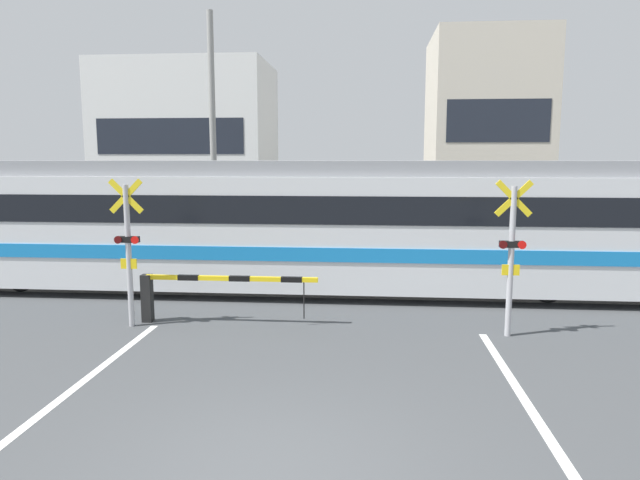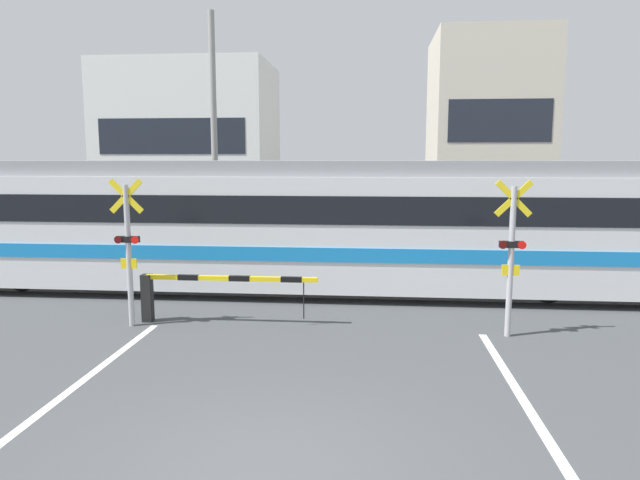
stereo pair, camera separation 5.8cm
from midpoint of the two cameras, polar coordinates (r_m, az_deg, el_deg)
The scene contains 14 objects.
ground_plane at distance 6.50m, azimuth -5.32°, elevation -22.50°, with size 160.00×160.00×0.00m, color #444749.
rail_track_near at distance 13.75m, azimuth 0.66°, elevation -5.62°, with size 50.00×0.10×0.08m.
rail_track_far at distance 15.14m, azimuth 1.10°, elevation -4.33°, with size 50.00×0.10×0.08m.
road_stripe_left at distance 8.14m, azimuth -28.35°, elevation -16.86°, with size 0.14×9.18×0.01m.
road_stripe_right at distance 7.25m, azimuth 23.23°, elevation -19.69°, with size 0.14×9.18×0.01m.
commuter_train at distance 14.30m, azimuth -4.06°, elevation 1.84°, with size 20.76×2.89×3.26m.
crossing_barrier_near at distance 11.83m, azimuth -12.53°, elevation -4.71°, with size 3.60×0.20×0.99m.
crossing_barrier_far at distance 17.43m, azimuth 9.96°, elevation -0.53°, with size 3.60×0.20×0.99m.
crossing_signal_left at distance 11.77m, azimuth -18.48°, elevation -0.58°, with size 0.68×0.15×2.93m.
crossing_signal_right at distance 11.09m, azimuth 18.72°, elevation -1.10°, with size 0.68×0.15×2.93m.
pedestrian at distance 20.21m, azimuth 4.22°, elevation 1.44°, with size 0.38×0.22×1.67m.
building_left_of_street at distance 28.83m, azimuth -12.71°, elevation 9.12°, with size 7.87×5.51×7.79m.
building_right_of_street at distance 27.97m, azimuth 16.37°, elevation 10.12°, with size 5.05×5.51×8.86m.
utility_pole_streetside at distance 20.44m, azimuth -10.46°, elevation 10.33°, with size 0.22×0.22×8.27m.
Camera 2 is at (1.09, -5.49, 3.31)m, focal length 32.00 mm.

